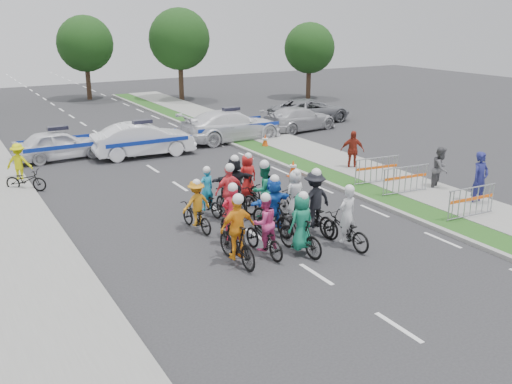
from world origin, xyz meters
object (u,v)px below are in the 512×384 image
cone_0 (293,169)px  rider_6 (232,225)px  spectator_2 (352,151)px  barrier_0 (471,204)px  rider_0 (346,226)px  rider_3 (237,237)px  police_car_2 (231,126)px  police_car_0 (59,145)px  tree_4 (85,44)px  police_car_1 (143,140)px  rider_13 (247,182)px  spectator_1 (440,169)px  barrier_1 (405,181)px  rider_5 (273,209)px  rider_1 (301,230)px  marshal_hiviz (19,163)px  rider_8 (263,199)px  tree_1 (179,39)px  rider_2 (264,232)px  cone_1 (265,141)px  rider_4 (314,208)px  civilian_sedan (300,119)px  parked_bike (26,180)px  spectator_0 (480,179)px  rider_11 (234,187)px  rider_12 (206,198)px  tree_2 (309,48)px  rider_9 (229,199)px  rider_7 (295,200)px  barrier_2 (377,171)px

cone_0 → rider_6: bearing=-137.1°
spectator_2 → barrier_0: (-0.60, -6.74, -0.29)m
rider_0 → rider_6: size_ratio=0.98×
rider_3 → police_car_2: rider_3 is taller
police_car_0 → tree_4: size_ratio=0.64×
rider_6 → police_car_1: 11.72m
rider_0 → rider_13: size_ratio=1.07×
police_car_0 → spectator_1: 16.64m
police_car_0 → tree_4: (6.06, 18.24, 3.50)m
spectator_2 → barrier_1: (-0.60, -3.79, -0.29)m
rider_5 → tree_4: bearing=-105.4°
rider_1 → marshal_hiviz: (-5.62, 11.49, 0.05)m
rider_8 → tree_1: bearing=-117.6°
rider_2 → cone_1: size_ratio=2.62×
rider_8 → rider_3: bearing=37.4°
rider_4 → civilian_sedan: bearing=-125.5°
rider_0 → parked_bike: rider_0 is taller
police_car_2 → spectator_0: (2.52, -13.68, 0.16)m
rider_11 → spectator_1: size_ratio=1.16×
rider_4 → rider_12: rider_4 is taller
rider_0 → cone_1: 12.72m
rider_1 → barrier_0: 6.33m
rider_4 → marshal_hiviz: size_ratio=1.32×
police_car_2 → police_car_0: bearing=86.2°
rider_8 → police_car_1: size_ratio=0.45×
tree_2 → police_car_1: bearing=-146.6°
spectator_2 → rider_12: bearing=-134.4°
rider_2 → parked_bike: 10.72m
rider_1 → rider_5: rider_5 is taller
police_car_0 → police_car_1: (3.54, -1.32, 0.09)m
police_car_1 → rider_5: bearing=-175.2°
rider_11 → police_car_1: (-0.09, 8.87, -0.04)m
spectator_0 → spectator_1: 1.97m
rider_0 → rider_9: (-1.93, 3.49, 0.13)m
police_car_2 → spectator_1: bearing=-168.1°
police_car_1 → tree_4: tree_4 is taller
police_car_1 → spectator_1: spectator_1 is taller
rider_11 → rider_6: bearing=59.4°
rider_11 → rider_13: rider_11 is taller
police_car_0 → spectator_1: spectator_1 is taller
rider_5 → cone_0: size_ratio=2.71×
police_car_0 → rider_2: bearing=-172.8°
rider_4 → marshal_hiviz: rider_4 is taller
rider_7 → civilian_sedan: size_ratio=0.37×
rider_3 → rider_11: 4.45m
police_car_2 → barrier_2: bearing=-175.0°
rider_12 → police_car_1: rider_12 is taller
rider_3 → rider_12: size_ratio=1.16×
spectator_2 → tree_2: bearing=91.3°
rider_7 → rider_12: 2.94m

